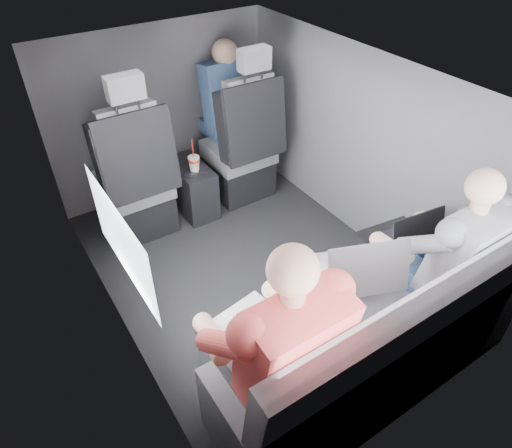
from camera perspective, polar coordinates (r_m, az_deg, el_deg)
floor at (r=3.17m, az=-0.48°, el=-5.94°), size 2.60×2.60×0.00m
ceiling at (r=2.42m, az=-0.66°, el=17.56°), size 2.60×2.60×0.00m
panel_left at (r=2.47m, az=-18.40°, el=-2.41°), size 0.02×2.60×1.35m
panel_right at (r=3.24m, az=13.11°, el=9.01°), size 0.02×2.60×1.35m
panel_front at (r=3.76m, az=-11.66°, el=13.46°), size 1.80×0.02×1.35m
panel_back at (r=2.05m, az=20.08°, el=-13.29°), size 1.80×0.02×1.35m
side_window at (r=2.10m, az=-16.53°, el=-2.07°), size 0.02×0.75×0.42m
seatbelt at (r=3.38m, az=-0.31°, el=13.69°), size 0.35×0.11×0.59m
front_seat_left at (r=3.38m, az=-14.84°, el=4.56°), size 0.52×0.58×1.26m
front_seat_right at (r=3.69m, az=-1.74°, el=8.96°), size 0.52×0.58×1.26m
center_console at (r=3.65m, az=-8.04°, el=4.49°), size 0.24×0.48×0.41m
rear_bench at (r=2.41m, az=13.82°, el=-15.29°), size 1.60×0.57×0.92m
soda_cup at (r=3.44m, az=-7.75°, el=7.53°), size 0.09×0.09×0.27m
laptop_white at (r=2.05m, az=-0.44°, el=-12.18°), size 0.33×0.32×0.22m
laptop_silver at (r=2.30m, az=11.70°, el=-5.66°), size 0.48×0.49×0.28m
laptop_black at (r=2.59m, az=17.82°, el=-1.36°), size 0.36×0.34×0.24m
passenger_rear_left at (r=1.96m, az=1.99°, el=-14.97°), size 0.52×0.63×1.25m
passenger_rear_right at (r=2.55m, az=21.79°, el=-3.76°), size 0.48×0.60×1.19m
passenger_front_right at (r=3.75m, az=-3.67°, el=15.30°), size 0.39×0.39×0.78m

